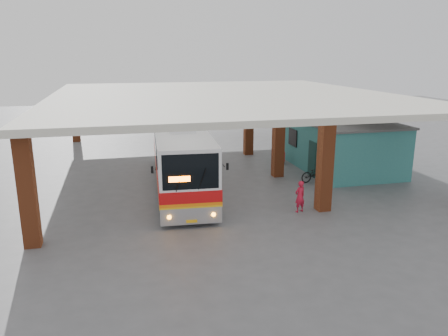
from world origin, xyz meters
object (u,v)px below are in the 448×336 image
Objects in this scene: pedestrian at (300,196)px; motorcycle at (316,173)px; coach_bus at (180,155)px; red_chair at (283,158)px.

motorcycle is at bearing -140.64° from pedestrian.
pedestrian is at bearing -43.83° from coach_bus.
coach_bus is 7.79m from motorcycle.
coach_bus is at bearing -135.94° from red_chair.
red_chair is (-0.28, 4.35, -0.14)m from motorcycle.
red_chair is (2.59, 8.71, -0.38)m from pedestrian.
coach_bus is at bearing -65.20° from pedestrian.
red_chair is at bearing 29.16° from coach_bus.
red_chair is at bearing -7.00° from motorcycle.
coach_bus is 8.24m from red_chair.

